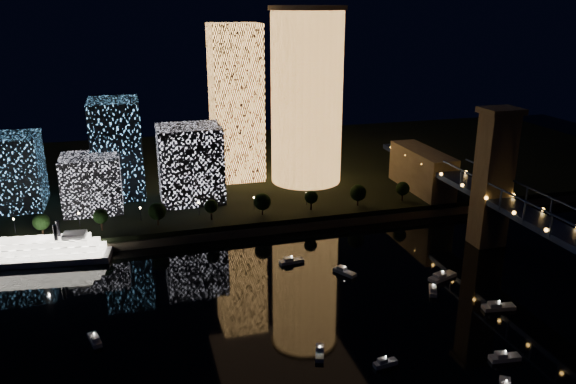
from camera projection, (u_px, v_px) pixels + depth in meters
name	position (u px, v px, depth m)	size (l,w,h in m)	color
ground	(379.00, 347.00, 143.47)	(520.00, 520.00, 0.00)	black
far_bank	(250.00, 169.00, 288.80)	(420.00, 160.00, 5.00)	black
seawall	(291.00, 226.00, 217.89)	(420.00, 6.00, 3.00)	#6B5E4C
tower_cylindrical	(307.00, 97.00, 250.68)	(34.00, 34.00, 77.89)	#FCA850
tower_rectangular	(236.00, 103.00, 256.96)	(22.17, 22.17, 70.55)	#FCA850
midrise_blocks	(111.00, 163.00, 230.64)	(92.39, 41.18, 40.87)	white
riverboat	(36.00, 252.00, 189.71)	(48.43, 15.61, 14.34)	silver
motorboats	(366.00, 326.00, 151.33)	(118.04, 82.20, 2.78)	silver
esplanade_trees	(213.00, 206.00, 213.04)	(166.04, 6.85, 8.92)	black
street_lamps	(199.00, 206.00, 217.78)	(132.70, 0.70, 5.65)	black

